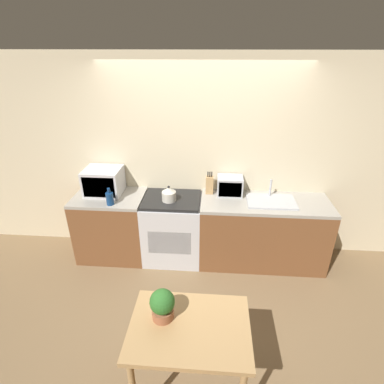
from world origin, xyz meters
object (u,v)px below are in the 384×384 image
Objects in this scene: kettle at (169,194)px; toaster_oven at (230,186)px; microwave at (104,181)px; dining_table at (190,336)px; stove_range at (173,228)px; bottle at (110,198)px.

kettle is 0.79m from toaster_oven.
dining_table is at bearing -55.87° from microwave.
dining_table is (0.38, -1.78, 0.21)m from stove_range.
bottle is 1.94m from dining_table.
toaster_oven is (1.46, 0.38, 0.04)m from bottle.
kettle is at bearing -163.62° from toaster_oven.
microwave is at bearing 170.41° from kettle.
kettle is 0.72m from bottle.
toaster_oven is (0.76, 0.22, 0.04)m from kettle.
microwave is 1.63m from toaster_oven.
microwave reaches higher than dining_table.
microwave is at bearing 124.13° from dining_table.
toaster_oven is 2.01m from dining_table.
dining_table is at bearing -55.00° from bottle.
toaster_oven reaches higher than dining_table.
bottle is (0.17, -0.30, -0.08)m from microwave.
toaster_oven reaches higher than kettle.
microwave reaches higher than stove_range.
kettle is 0.22× the size of dining_table.
kettle is 0.62× the size of toaster_oven.
stove_range is at bearing -167.16° from toaster_oven.
stove_range is 1.09m from microwave.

